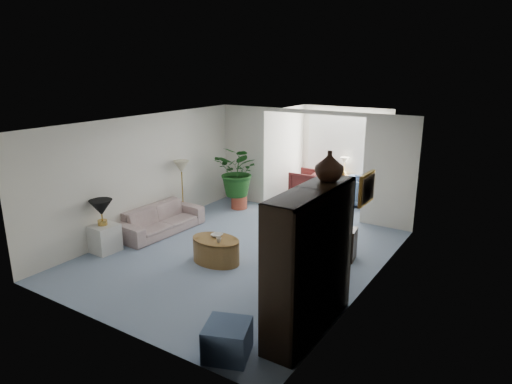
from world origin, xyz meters
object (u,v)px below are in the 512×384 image
Objects in this scene: sunroom_chair_maroon at (307,183)px; coffee_cup at (219,240)px; coffee_bowl at (217,235)px; side_table_dark at (342,243)px; ottoman at (227,340)px; coffee_table at (216,250)px; table_lamp at (101,208)px; cabinet_urn at (329,166)px; entertainment_cabinet at (310,262)px; sunroom_chair_blue at (360,192)px; end_table at (104,238)px; floor_lamp at (181,167)px; sunroom_table at (343,185)px; sofa at (161,220)px; wingback_chair at (301,237)px; framed_picture at (368,189)px; plant_pot at (239,202)px.

coffee_cup is at bearing 7.53° from sunroom_chair_maroon.
side_table_dark is at bearing 33.63° from coffee_bowl.
coffee_cup reaches higher than ottoman.
sunroom_chair_maroon is (-0.50, 4.75, 0.14)m from coffee_table.
side_table_dark is (1.74, 1.49, -0.20)m from coffee_cup.
table_lamp reaches higher than ottoman.
entertainment_cabinet is at bearing -90.00° from cabinet_urn.
sunroom_chair_maroon is (-2.90, 5.31, -1.84)m from cabinet_urn.
ottoman is 6.94m from sunroom_chair_blue.
coffee_cup is 2.65m from ottoman.
sunroom_chair_blue is (1.05, 4.65, -0.11)m from coffee_bowl.
coffee_cup is 2.86m from cabinet_urn.
end_table is 0.68× the size of sunroom_chair_blue.
entertainment_cabinet reaches higher than floor_lamp.
cabinet_urn is (4.52, -2.06, 0.96)m from floor_lamp.
sunroom_chair_blue is 1.48× the size of sunroom_table.
sunroom_table is at bearing 59.30° from floor_lamp.
sofa is 2.41× the size of wingback_chair.
sofa is 4.48× the size of table_lamp.
sunroom_chair_blue is at bearing 110.56° from framed_picture.
wingback_chair is at bearing 29.44° from table_lamp.
side_table_dark reaches higher than ottoman.
coffee_cup is 0.17× the size of ottoman.
sunroom_chair_maroon reaches higher than plant_pot.
table_lamp reaches higher than coffee_cup.
wingback_chair is at bearing -7.20° from floor_lamp.
sunroom_chair_maroon is at bearing 62.76° from plant_pot.
wingback_chair is at bearing 38.63° from coffee_bowl.
framed_picture is 0.63× the size of sunroom_chair_blue.
sunroom_chair_maroon is (1.62, 5.53, -0.53)m from table_lamp.
side_table_dark is at bearing 36.34° from coffee_table.
cabinet_urn is at bearing -101.85° from sofa.
table_lamp is 2.41m from coffee_cup.
sofa is at bearing -113.80° from sunroom_table.
cabinet_urn is (2.40, -0.56, 1.98)m from coffee_table.
entertainment_cabinet is 3.72× the size of sunroom_table.
end_table is 2.39m from coffee_cup.
coffee_table is 1.19× the size of sunroom_chair_blue.
floor_lamp is (-4.75, 1.11, -0.45)m from framed_picture.
end_table is at bearing -166.04° from framed_picture.
coffee_bowl is at bearing 135.00° from coffee_cup.
side_table_dark is at bearing -165.32° from sunroom_chair_blue.
table_lamp is 2.36m from coffee_table.
end_table is at bearing 160.98° from ottoman.
coffee_cup is (2.28, 0.68, -0.40)m from table_lamp.
plant_pot is (-1.62, 2.97, -0.33)m from coffee_cup.
sofa is 3.67× the size of sunroom_table.
coffee_bowl reaches higher than coffee_table.
sunroom_chair_maroon is at bearing -16.06° from sofa.
entertainment_cabinet is 5.00× the size of plant_pot.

